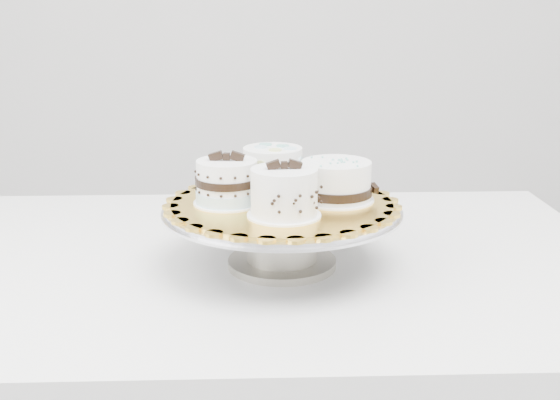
{
  "coord_description": "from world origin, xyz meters",
  "views": [
    {
      "loc": [
        -0.03,
        -1.07,
        1.17
      ],
      "look_at": [
        0.08,
        -0.03,
        0.87
      ],
      "focal_mm": 45.0,
      "sensor_mm": 36.0,
      "label": 1
    }
  ],
  "objects": [
    {
      "name": "cake_ribbon",
      "position": [
        0.17,
        -0.01,
        0.89
      ],
      "size": [
        0.14,
        0.14,
        0.07
      ],
      "rotation": [
        0.0,
        0.0,
        0.27
      ],
      "color": "white",
      "rests_on": "cake_board"
    },
    {
      "name": "cake_stand",
      "position": [
        0.09,
        -0.02,
        0.82
      ],
      "size": [
        0.38,
        0.38,
        0.1
      ],
      "color": "gray",
      "rests_on": "table"
    },
    {
      "name": "table",
      "position": [
        0.07,
        0.03,
        0.67
      ],
      "size": [
        1.23,
        0.86,
        0.75
      ],
      "rotation": [
        0.0,
        0.0,
        -0.07
      ],
      "color": "silver",
      "rests_on": "floor"
    },
    {
      "name": "cake_banded",
      "position": [
        0.0,
        -0.01,
        0.89
      ],
      "size": [
        0.11,
        0.11,
        0.09
      ],
      "rotation": [
        0.0,
        0.0,
        -0.16
      ],
      "color": "white",
      "rests_on": "cake_board"
    },
    {
      "name": "cake_board",
      "position": [
        0.09,
        -0.02,
        0.86
      ],
      "size": [
        0.36,
        0.36,
        0.01
      ],
      "primitive_type": "cylinder",
      "rotation": [
        0.0,
        0.0,
        0.04
      ],
      "color": "gold",
      "rests_on": "cake_stand"
    },
    {
      "name": "cake_swirl",
      "position": [
        0.08,
        -0.09,
        0.89
      ],
      "size": [
        0.11,
        0.11,
        0.09
      ],
      "rotation": [
        0.0,
        0.0,
        0.02
      ],
      "color": "white",
      "rests_on": "cake_board"
    },
    {
      "name": "cake_dots",
      "position": [
        0.08,
        0.06,
        0.89
      ],
      "size": [
        0.12,
        0.12,
        0.07
      ],
      "rotation": [
        0.0,
        0.0,
        0.08
      ],
      "color": "white",
      "rests_on": "cake_board"
    }
  ]
}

